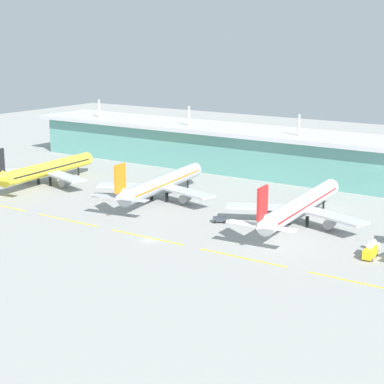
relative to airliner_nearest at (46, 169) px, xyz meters
name	(u,v)px	position (x,y,z in m)	size (l,w,h in m)	color
ground_plane	(150,241)	(82.97, -36.52, -6.45)	(600.00, 600.00, 0.00)	#9E9E99
terminal_building	(303,156)	(82.97, 70.78, 3.51)	(288.00, 34.00, 28.51)	#5B9E93
airliner_nearest	(46,169)	(0.00, 0.00, 0.00)	(48.55, 62.88, 18.90)	yellow
airliner_near_middle	(161,184)	(55.70, 5.31, 0.00)	(48.25, 66.37, 18.90)	#ADB2BC
airliner_far_middle	(300,206)	(112.77, 4.94, 0.01)	(48.65, 70.35, 18.90)	white
taxiway_stripe_west	(0,206)	(11.97, -34.28, -6.43)	(28.00, 0.70, 0.04)	yellow
taxiway_stripe_mid_west	(67,220)	(45.97, -34.28, -6.43)	(28.00, 0.70, 0.04)	yellow
taxiway_stripe_centre	(147,237)	(79.97, -34.28, -6.43)	(28.00, 0.70, 0.04)	yellow
taxiway_stripe_mid_east	(242,258)	(113.97, -34.28, -6.43)	(28.00, 0.70, 0.04)	yellow
taxiway_stripe_east	(359,283)	(147.97, -34.28, -6.43)	(28.00, 0.70, 0.04)	yellow
baggage_cart	(373,246)	(141.73, -7.00, -5.18)	(3.89, 2.61, 2.48)	silver
fuel_truck	(371,250)	(143.58, -14.22, -4.19)	(3.13, 7.37, 4.95)	gold
pushback_tug	(220,219)	(89.79, -7.66, -5.35)	(5.01, 4.34, 1.85)	#333842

